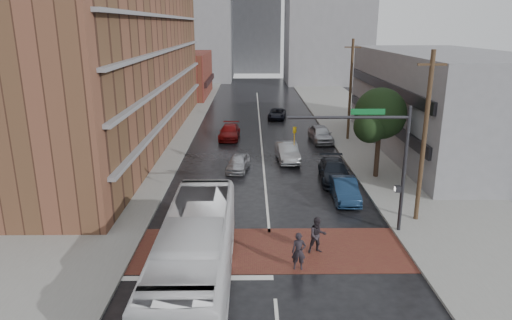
{
  "coord_description": "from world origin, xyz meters",
  "views": [
    {
      "loc": [
        -1.0,
        -20.97,
        11.25
      ],
      "look_at": [
        -0.73,
        5.14,
        3.5
      ],
      "focal_mm": 32.0,
      "sensor_mm": 36.0,
      "label": 1
    }
  ],
  "objects_px": {
    "car_parked_far": "(321,134)",
    "pedestrian_a": "(299,251)",
    "transit_bus": "(195,257)",
    "pedestrian_b": "(317,235)",
    "car_travel_c": "(229,132)",
    "car_parked_near": "(345,190)",
    "suv_travel": "(277,114)",
    "car_parked_mid": "(334,171)",
    "car_travel_a": "(238,163)",
    "car_travel_b": "(287,152)"
  },
  "relations": [
    {
      "from": "car_parked_far",
      "to": "pedestrian_a",
      "type": "bearing_deg",
      "value": -105.41
    },
    {
      "from": "car_parked_far",
      "to": "transit_bus",
      "type": "bearing_deg",
      "value": -113.94
    },
    {
      "from": "pedestrian_b",
      "to": "transit_bus",
      "type": "bearing_deg",
      "value": -158.04
    },
    {
      "from": "pedestrian_b",
      "to": "car_travel_c",
      "type": "xyz_separation_m",
      "value": [
        -5.6,
        24.57,
        -0.25
      ]
    },
    {
      "from": "pedestrian_b",
      "to": "pedestrian_a",
      "type": "bearing_deg",
      "value": -134.39
    },
    {
      "from": "pedestrian_b",
      "to": "car_parked_near",
      "type": "bearing_deg",
      "value": 58.59
    },
    {
      "from": "suv_travel",
      "to": "car_parked_far",
      "type": "xyz_separation_m",
      "value": [
        3.71,
        -11.88,
        0.21
      ]
    },
    {
      "from": "pedestrian_a",
      "to": "car_parked_mid",
      "type": "height_order",
      "value": "pedestrian_a"
    },
    {
      "from": "pedestrian_a",
      "to": "car_travel_c",
      "type": "distance_m",
      "value": 26.59
    },
    {
      "from": "pedestrian_a",
      "to": "car_parked_near",
      "type": "relative_size",
      "value": 0.42
    },
    {
      "from": "car_parked_near",
      "to": "pedestrian_a",
      "type": "bearing_deg",
      "value": -112.39
    },
    {
      "from": "transit_bus",
      "to": "car_travel_a",
      "type": "bearing_deg",
      "value": 85.37
    },
    {
      "from": "car_travel_b",
      "to": "car_parked_mid",
      "type": "height_order",
      "value": "car_travel_b"
    },
    {
      "from": "pedestrian_a",
      "to": "pedestrian_b",
      "type": "distance_m",
      "value": 1.99
    },
    {
      "from": "transit_bus",
      "to": "car_travel_b",
      "type": "height_order",
      "value": "transit_bus"
    },
    {
      "from": "pedestrian_b",
      "to": "car_parked_far",
      "type": "height_order",
      "value": "pedestrian_b"
    },
    {
      "from": "pedestrian_b",
      "to": "car_travel_c",
      "type": "bearing_deg",
      "value": 92.71
    },
    {
      "from": "car_travel_c",
      "to": "suv_travel",
      "type": "distance_m",
      "value": 11.76
    },
    {
      "from": "transit_bus",
      "to": "car_parked_near",
      "type": "relative_size",
      "value": 2.81
    },
    {
      "from": "car_travel_c",
      "to": "car_parked_near",
      "type": "distance_m",
      "value": 19.22
    },
    {
      "from": "car_parked_mid",
      "to": "pedestrian_b",
      "type": "bearing_deg",
      "value": -101.03
    },
    {
      "from": "pedestrian_a",
      "to": "suv_travel",
      "type": "relative_size",
      "value": 0.42
    },
    {
      "from": "suv_travel",
      "to": "car_travel_b",
      "type": "bearing_deg",
      "value": -82.61
    },
    {
      "from": "car_parked_near",
      "to": "car_travel_a",
      "type": "bearing_deg",
      "value": 139.66
    },
    {
      "from": "transit_bus",
      "to": "car_travel_b",
      "type": "bearing_deg",
      "value": 74.5
    },
    {
      "from": "car_travel_a",
      "to": "car_parked_near",
      "type": "height_order",
      "value": "car_parked_near"
    },
    {
      "from": "transit_bus",
      "to": "car_parked_mid",
      "type": "bearing_deg",
      "value": 59.69
    },
    {
      "from": "suv_travel",
      "to": "car_parked_far",
      "type": "relative_size",
      "value": 0.92
    },
    {
      "from": "car_travel_b",
      "to": "suv_travel",
      "type": "height_order",
      "value": "car_travel_b"
    },
    {
      "from": "pedestrian_a",
      "to": "car_parked_mid",
      "type": "xyz_separation_m",
      "value": [
        3.96,
        12.86,
        -0.17
      ]
    },
    {
      "from": "car_parked_mid",
      "to": "transit_bus",
      "type": "bearing_deg",
      "value": -116.94
    },
    {
      "from": "pedestrian_b",
      "to": "car_parked_far",
      "type": "relative_size",
      "value": 0.4
    },
    {
      "from": "car_travel_b",
      "to": "car_parked_far",
      "type": "height_order",
      "value": "car_parked_far"
    },
    {
      "from": "pedestrian_a",
      "to": "car_travel_b",
      "type": "xyz_separation_m",
      "value": [
        0.85,
        18.08,
        -0.14
      ]
    },
    {
      "from": "pedestrian_a",
      "to": "pedestrian_b",
      "type": "height_order",
      "value": "pedestrian_b"
    },
    {
      "from": "pedestrian_b",
      "to": "car_travel_c",
      "type": "relative_size",
      "value": 0.39
    },
    {
      "from": "car_parked_mid",
      "to": "car_travel_b",
      "type": "bearing_deg",
      "value": 123.98
    },
    {
      "from": "pedestrian_a",
      "to": "car_parked_near",
      "type": "bearing_deg",
      "value": 68.65
    },
    {
      "from": "car_travel_b",
      "to": "suv_travel",
      "type": "bearing_deg",
      "value": 85.84
    },
    {
      "from": "transit_bus",
      "to": "car_travel_c",
      "type": "bearing_deg",
      "value": 89.49
    },
    {
      "from": "car_travel_a",
      "to": "suv_travel",
      "type": "xyz_separation_m",
      "value": [
        4.26,
        21.18,
        -0.04
      ]
    },
    {
      "from": "car_parked_far",
      "to": "car_travel_c",
      "type": "bearing_deg",
      "value": 166.23
    },
    {
      "from": "transit_bus",
      "to": "car_parked_mid",
      "type": "height_order",
      "value": "transit_bus"
    },
    {
      "from": "suv_travel",
      "to": "car_parked_mid",
      "type": "relative_size",
      "value": 0.85
    },
    {
      "from": "car_parked_mid",
      "to": "car_parked_far",
      "type": "height_order",
      "value": "car_parked_far"
    },
    {
      "from": "car_parked_far",
      "to": "suv_travel",
      "type": "bearing_deg",
      "value": 102.65
    },
    {
      "from": "pedestrian_b",
      "to": "car_travel_b",
      "type": "relative_size",
      "value": 0.4
    },
    {
      "from": "car_parked_near",
      "to": "car_travel_c",
      "type": "bearing_deg",
      "value": 117.57
    },
    {
      "from": "pedestrian_b",
      "to": "car_parked_near",
      "type": "relative_size",
      "value": 0.43
    },
    {
      "from": "car_travel_a",
      "to": "car_parked_near",
      "type": "xyz_separation_m",
      "value": [
        7.25,
        -6.5,
        0.08
      ]
    }
  ]
}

